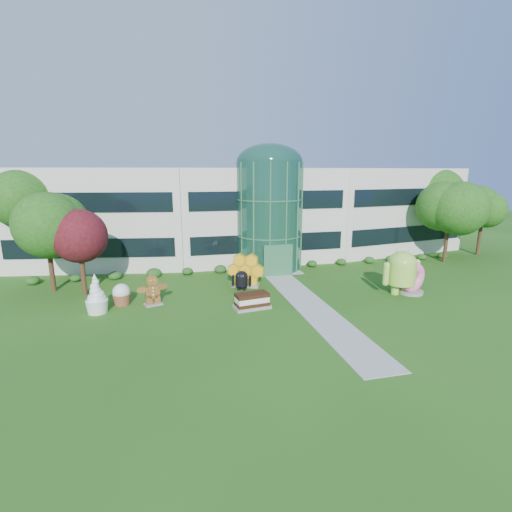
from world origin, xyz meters
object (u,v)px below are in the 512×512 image
object	(u,v)px
android_black	(242,279)
gingerbread	(152,290)
android_green	(402,269)
donut	(411,278)

from	to	relation	value
android_black	gingerbread	xyz separation A→B (m)	(-6.58, -1.77, 0.17)
android_green	donut	xyz separation A→B (m)	(0.81, -0.11, -0.69)
android_green	donut	world-z (taller)	android_green
android_green	android_black	distance (m)	12.04
donut	gingerbread	xyz separation A→B (m)	(-18.84, 1.95, -0.14)
donut	gingerbread	bearing A→B (deg)	157.95
donut	gingerbread	distance (m)	18.94
android_green	gingerbread	size ratio (longest dim) A/B	1.64
android_black	android_green	bearing A→B (deg)	2.12
android_green	android_black	xyz separation A→B (m)	(-11.44, 3.60, -1.00)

